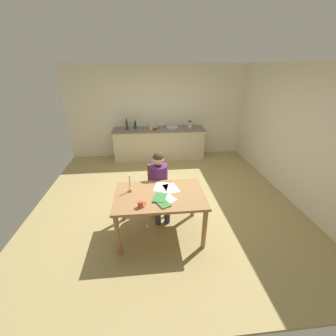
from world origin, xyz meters
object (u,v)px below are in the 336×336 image
Objects in this scene: dining_table at (160,200)px; wine_glass_by_kettle at (157,124)px; bottle_wine_red at (135,125)px; sink_unit at (172,127)px; person_seated at (159,181)px; wine_glass_back_left at (153,124)px; book_magazine at (160,198)px; bottle_vinegar at (131,126)px; candlestick at (130,187)px; bottle_oil at (127,125)px; wine_glass_near_sink at (160,123)px; wine_glass_back_right at (151,124)px; coffee_mug at (141,204)px; mixing_bowl at (154,127)px; book_cookery at (163,204)px; teacup_on_counter at (151,128)px; chair_at_table at (158,185)px; stovetop_kettle at (190,124)px.

dining_table is 3.41m from wine_glass_by_kettle.
sink_unit is at bearing -2.20° from bottle_wine_red.
wine_glass_back_left is (0.02, 2.85, 0.33)m from person_seated.
bottle_vinegar reaches higher than book_magazine.
dining_table is at bearing -17.40° from candlestick.
book_magazine is at bearing -82.17° from bottle_wine_red.
dining_table is at bearing -77.71° from bottle_oil.
wine_glass_near_sink is 1.00× the size of wine_glass_by_kettle.
bottle_oil is at bearing 94.79° from candlestick.
wine_glass_near_sink reaches higher than candlestick.
person_seated is 4.80× the size of bottle_wine_red.
wine_glass_back_left is 0.08m from wine_glass_back_right.
candlestick is 3.27m from sink_unit.
wine_glass_near_sink reaches higher than coffee_mug.
wine_glass_back_right is (-0.03, 3.50, 0.25)m from book_magazine.
book_magazine is at bearing -92.80° from person_seated.
mixing_bowl is at bearing 5.16° from bottle_vinegar.
candlestick is 0.63m from book_cookery.
bottle_vinegar reaches higher than wine_glass_back_left.
person_seated is 0.66m from book_magazine.
wine_glass_back_right is (-0.08, 0.00, 0.00)m from wine_glass_back_left.
teacup_on_counter reaches higher than coffee_mug.
person_seated is 2.77m from sink_unit.
wine_glass_back_left reaches higher than candlestick.
chair_at_table reaches higher than book_magazine.
teacup_on_counter reaches higher than book_magazine.
candlestick is 3.29m from wine_glass_back_left.
person_seated reaches higher than wine_glass_back_right.
wine_glass_back_left is at bearing 81.39° from candlestick.
bottle_vinegar is at bearing 92.61° from candlestick.
teacup_on_counter is (0.67, -0.15, -0.08)m from bottle_oil.
dining_table is at bearing -89.27° from teacup_on_counter.
wine_glass_near_sink is 1.30× the size of teacup_on_counter.
wine_glass_by_kettle is at bearing 60.60° from mixing_bowl.
person_seated is 5.79× the size of mixing_bowl.
wine_glass_by_kettle is (0.11, 3.65, 0.26)m from book_cookery.
person_seated reaches higher than dining_table.
book_cookery is 3.66m from wine_glass_back_right.
sink_unit is at bearing 14.00° from teacup_on_counter.
person_seated reaches higher than stovetop_kettle.
bottle_vinegar is 1.25× the size of stovetop_kettle.
stovetop_kettle is at bearing 71.35° from dining_table.
bottle_wine_red reaches higher than dining_table.
bottle_oil is at bearing -179.83° from sink_unit.
book_cookery is 3.55m from sink_unit.
bottle_vinegar is at bearing -174.84° from mixing_bowl.
bottle_vinegar reaches higher than coffee_mug.
wine_glass_back_left is (-0.20, 0.00, 0.00)m from wine_glass_near_sink.
stovetop_kettle is 1.43× the size of wine_glass_by_kettle.
mixing_bowl is 1.34× the size of wine_glass_by_kettle.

